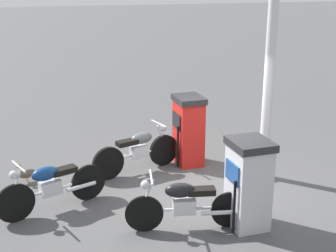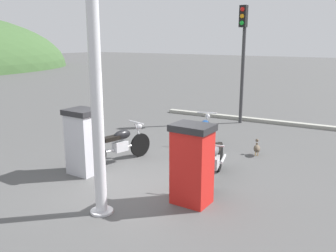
{
  "view_description": "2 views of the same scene",
  "coord_description": "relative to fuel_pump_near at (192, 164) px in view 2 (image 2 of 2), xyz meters",
  "views": [
    {
      "loc": [
        3.03,
        7.46,
        3.88
      ],
      "look_at": [
        0.55,
        -0.4,
        1.23
      ],
      "focal_mm": 49.82,
      "sensor_mm": 36.0,
      "label": 1
    },
    {
      "loc": [
        -5.61,
        -4.44,
        2.96
      ],
      "look_at": [
        0.63,
        -0.31,
        1.15
      ],
      "focal_mm": 38.38,
      "sensor_mm": 36.0,
      "label": 2
    }
  ],
  "objects": [
    {
      "name": "ground_plane",
      "position": [
        0.22,
        1.4,
        -0.76
      ],
      "size": [
        120.0,
        120.0,
        0.0
      ],
      "primitive_type": "plane",
      "color": "#4C4C4C"
    },
    {
      "name": "fuel_pump_near",
      "position": [
        0.0,
        0.0,
        0.0
      ],
      "size": [
        0.61,
        0.73,
        1.5
      ],
      "color": "red",
      "rests_on": "ground"
    },
    {
      "name": "fuel_pump_far",
      "position": [
        0.0,
        2.79,
        -0.01
      ],
      "size": [
        0.65,
        0.7,
        1.47
      ],
      "color": "silver",
      "rests_on": "ground"
    },
    {
      "name": "motorcycle_near_pump",
      "position": [
        1.14,
        0.12,
        -0.3
      ],
      "size": [
        1.94,
        0.75,
        0.98
      ],
      "color": "black",
      "rests_on": "ground"
    },
    {
      "name": "motorcycle_far_pump",
      "position": [
        0.99,
        2.6,
        -0.29
      ],
      "size": [
        1.95,
        0.7,
        0.94
      ],
      "color": "black",
      "rests_on": "ground"
    },
    {
      "name": "motorcycle_extra",
      "position": [
        2.97,
        1.32,
        -0.27
      ],
      "size": [
        1.91,
        0.82,
        0.97
      ],
      "color": "black",
      "rests_on": "ground"
    },
    {
      "name": "wandering_duck",
      "position": [
        3.37,
        -0.03,
        -0.56
      ],
      "size": [
        0.4,
        0.28,
        0.41
      ],
      "color": "brown",
      "rests_on": "ground"
    },
    {
      "name": "roadside_traffic_light",
      "position": [
        6.64,
        1.81,
        2.01
      ],
      "size": [
        0.38,
        0.25,
        4.08
      ],
      "color": "#38383A",
      "rests_on": "ground"
    },
    {
      "name": "canopy_support_pole",
      "position": [
        -1.21,
        1.12,
        1.39
      ],
      "size": [
        0.4,
        0.4,
        4.45
      ],
      "color": "silver",
      "rests_on": "ground"
    },
    {
      "name": "road_edge_kerb",
      "position": [
        7.22,
        1.4,
        -0.7
      ],
      "size": [
        0.78,
        7.22,
        0.12
      ],
      "color": "#9E9E93",
      "rests_on": "ground"
    }
  ]
}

